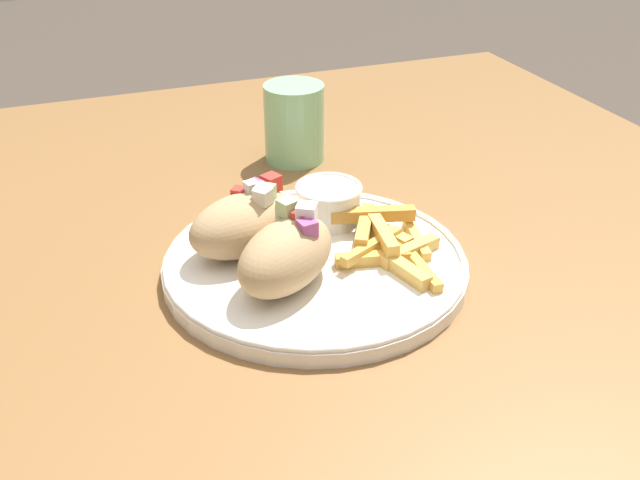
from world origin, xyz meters
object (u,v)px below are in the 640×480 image
pita_sandwich_far (246,223)px  fries_pile (388,241)px  plate (320,262)px  sauce_ramekin (329,201)px  water_glass (294,126)px  pita_sandwich_near (286,254)px

pita_sandwich_far → fries_pile: size_ratio=0.92×
plate → sauce_ramekin: sauce_ramekin is taller
pita_sandwich_far → water_glass: water_glass is taller
pita_sandwich_near → fries_pile: size_ratio=0.90×
pita_sandwich_near → water_glass: water_glass is taller
pita_sandwich_far → sauce_ramekin: pita_sandwich_far is taller
sauce_ramekin → water_glass: (0.03, 0.19, 0.01)m
plate → pita_sandwich_far: size_ratio=2.16×
pita_sandwich_near → pita_sandwich_far: 0.07m
fries_pile → sauce_ramekin: (-0.03, 0.08, 0.01)m
pita_sandwich_far → fries_pile: pita_sandwich_far is taller
pita_sandwich_near → fries_pile: (0.11, 0.02, -0.02)m
plate → pita_sandwich_near: size_ratio=2.21×
plate → pita_sandwich_near: 0.06m
pita_sandwich_far → sauce_ramekin: 0.10m
fries_pile → water_glass: bearing=90.3°
fries_pile → water_glass: (-0.00, 0.27, 0.02)m
plate → water_glass: size_ratio=3.00×
plate → pita_sandwich_far: (-0.06, 0.04, 0.03)m
pita_sandwich_far → water_glass: size_ratio=1.39×
plate → pita_sandwich_far: bearing=146.8°
sauce_ramekin → water_glass: 0.19m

